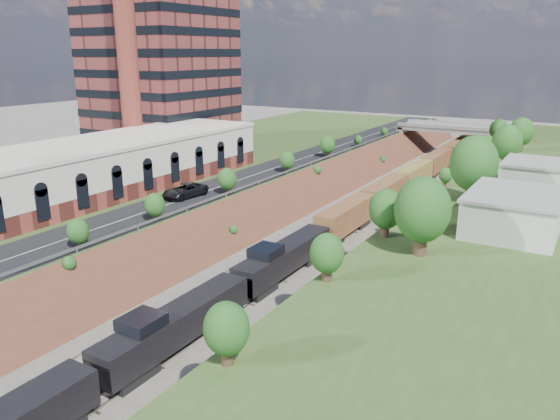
{
  "coord_description": "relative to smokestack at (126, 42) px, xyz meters",
  "views": [
    {
      "loc": [
        30.42,
        -8.75,
        23.63
      ],
      "look_at": [
        -0.44,
        43.35,
        6.0
      ],
      "focal_mm": 35.0,
      "sensor_mm": 36.0,
      "label": 1
    }
  ],
  "objects": [
    {
      "name": "rail_right_track",
      "position": [
        38.6,
        4.0,
        -24.91
      ],
      "size": [
        1.58,
        180.0,
        0.18
      ],
      "primitive_type": "cube",
      "color": "gray",
      "rests_on": "ground"
    },
    {
      "name": "tree_right_large",
      "position": [
        53.0,
        -16.0,
        -15.62
      ],
      "size": [
        5.25,
        5.25,
        7.61
      ],
      "color": "#473323",
      "rests_on": "platform_right"
    },
    {
      "name": "guardrail",
      "position": [
        24.6,
        3.8,
        -19.45
      ],
      "size": [
        0.1,
        171.0,
        0.7
      ],
      "color": "#99999E",
      "rests_on": "platform_left"
    },
    {
      "name": "freight_train",
      "position": [
        38.6,
        21.22,
        -22.55
      ],
      "size": [
        2.77,
        156.81,
        4.55
      ],
      "color": "black",
      "rests_on": "ground"
    },
    {
      "name": "overpass",
      "position": [
        36.0,
        66.0,
        -20.08
      ],
      "size": [
        24.5,
        8.3,
        7.4
      ],
      "color": "gray",
      "rests_on": "ground"
    },
    {
      "name": "white_building_near",
      "position": [
        59.5,
        -4.0,
        -18.0
      ],
      "size": [
        9.0,
        12.0,
        4.0
      ],
      "primitive_type": "cube",
      "color": "silver",
      "rests_on": "platform_right"
    },
    {
      "name": "suv",
      "position": [
        20.02,
        -11.08,
        -19.0
      ],
      "size": [
        3.73,
        6.8,
        1.8
      ],
      "primitive_type": "imported",
      "rotation": [
        0.0,
        0.0,
        -0.12
      ],
      "color": "black",
      "rests_on": "road"
    },
    {
      "name": "rail_left_track",
      "position": [
        33.4,
        4.0,
        -24.91
      ],
      "size": [
        1.58,
        180.0,
        0.18
      ],
      "primitive_type": "cube",
      "color": "gray",
      "rests_on": "ground"
    },
    {
      "name": "tree_left_crest",
      "position": [
        24.2,
        -36.0,
        -17.96
      ],
      "size": [
        2.45,
        2.45,
        3.55
      ],
      "color": "#473323",
      "rests_on": "platform_left"
    },
    {
      "name": "embankment_left",
      "position": [
        25.0,
        4.0,
        -25.0
      ],
      "size": [
        10.0,
        180.0,
        10.0
      ],
      "primitive_type": "cube",
      "rotation": [
        0.0,
        0.79,
        0.0
      ],
      "color": "brown",
      "rests_on": "ground"
    },
    {
      "name": "road",
      "position": [
        20.5,
        4.0,
        -19.95
      ],
      "size": [
        8.0,
        180.0,
        0.1
      ],
      "primitive_type": "cube",
      "color": "black",
      "rests_on": "platform_left"
    },
    {
      "name": "white_building_far",
      "position": [
        59.0,
        18.0,
        -18.2
      ],
      "size": [
        8.0,
        10.0,
        3.6
      ],
      "primitive_type": "cube",
      "color": "silver",
      "rests_on": "platform_right"
    },
    {
      "name": "embankment_right",
      "position": [
        47.0,
        4.0,
        -25.0
      ],
      "size": [
        10.0,
        180.0,
        10.0
      ],
      "primitive_type": "cube",
      "rotation": [
        0.0,
        0.79,
        0.0
      ],
      "color": "brown",
      "rests_on": "ground"
    },
    {
      "name": "smokestack",
      "position": [
        0.0,
        0.0,
        0.0
      ],
      "size": [
        3.2,
        3.2,
        40.0
      ],
      "primitive_type": "cylinder",
      "color": "brown",
      "rests_on": "platform_left"
    },
    {
      "name": "commercial_building",
      "position": [
        8.0,
        -18.0,
        -16.49
      ],
      "size": [
        14.3,
        62.3,
        7.0
      ],
      "color": "brown",
      "rests_on": "platform_left"
    },
    {
      "name": "platform_left",
      "position": [
        3.0,
        4.0,
        -22.5
      ],
      "size": [
        44.0,
        180.0,
        5.0
      ],
      "primitive_type": "cube",
      "color": "#335322",
      "rests_on": "ground"
    }
  ]
}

